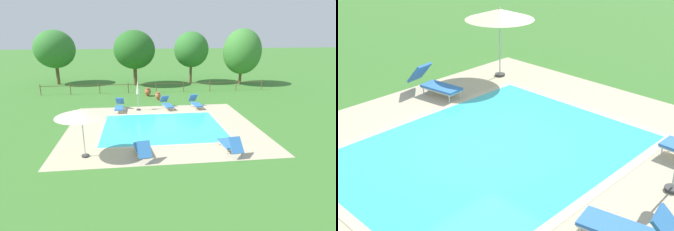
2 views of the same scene
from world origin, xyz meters
TOP-DOWN VIEW (x-y plane):
  - ground_plane at (0.00, 0.00)m, footprint 160.00×160.00m
  - pool_deck_paving at (0.00, 0.00)m, footprint 11.79×10.00m
  - swimming_pool_water at (0.00, 0.00)m, footprint 7.37×5.58m
  - pool_coping_rim at (0.00, 0.00)m, footprint 7.85×6.06m
  - sun_lounger_north_mid at (0.76, 4.29)m, footprint 0.95×2.00m
  - sun_lounger_south_mid at (-1.40, -3.92)m, footprint 0.86×1.96m
  - patio_umbrella_open_foreground at (-4.12, -3.68)m, footprint 2.39×2.39m

SIDE VIEW (x-z plane):
  - ground_plane at x=0.00m, z-range 0.00..0.00m
  - pool_deck_paving at x=0.00m, z-range 0.00..0.01m
  - swimming_pool_water at x=0.00m, z-range 0.00..0.01m
  - pool_coping_rim at x=0.00m, z-range 0.01..0.01m
  - sun_lounger_north_mid at x=0.76m, z-range -0.08..0.85m
  - sun_lounger_south_mid at x=-1.40m, z-range -0.09..0.87m
  - patio_umbrella_open_foreground at x=-4.12m, z-range 0.98..3.41m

